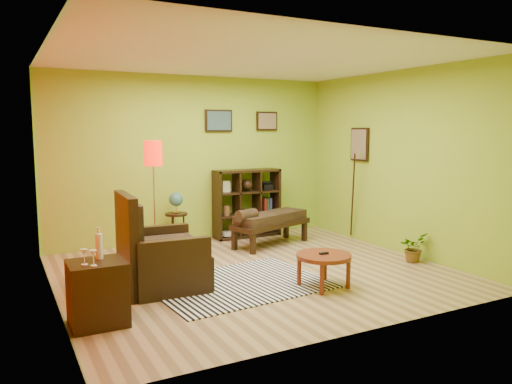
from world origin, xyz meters
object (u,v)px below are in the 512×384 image
cube_shelf (248,203)px  side_cabinet (98,293)px  armchair (158,260)px  globe_table (176,205)px  bench (269,220)px  coffee_table (324,259)px  floor_lamp (153,164)px  potted_plant (413,251)px

cube_shelf → side_cabinet: bearing=-136.8°
armchair → cube_shelf: cube_shelf is taller
globe_table → bench: (1.35, -0.69, -0.25)m
coffee_table → side_cabinet: 2.64m
side_cabinet → cube_shelf: 4.28m
armchair → globe_table: (0.90, 2.00, 0.32)m
floor_lamp → coffee_table: bearing=-54.1°
cube_shelf → bench: 0.81m
globe_table → bench: 1.54m
armchair → cube_shelf: 3.10m
cube_shelf → globe_table: bearing=-175.7°
coffee_table → floor_lamp: floor_lamp is taller
floor_lamp → potted_plant: floor_lamp is taller
floor_lamp → potted_plant: (3.31, -1.69, -1.25)m
side_cabinet → bench: (3.11, 2.14, 0.10)m
coffee_table → side_cabinet: (-2.64, 0.06, -0.03)m
side_cabinet → potted_plant: bearing=3.8°
globe_table → armchair: bearing=-114.3°
globe_table → cube_shelf: bearing=4.3°
floor_lamp → cube_shelf: 2.32m
side_cabinet → floor_lamp: (1.16, 1.99, 1.09)m
armchair → floor_lamp: size_ratio=0.67×
cube_shelf → potted_plant: 2.99m
globe_table → cube_shelf: 1.36m
coffee_table → side_cabinet: size_ratio=0.70×
coffee_table → bench: bearing=78.0°
floor_lamp → cube_shelf: size_ratio=1.46×
side_cabinet → globe_table: (1.76, 2.83, 0.35)m
potted_plant → coffee_table: bearing=-168.8°
bench → floor_lamp: bearing=-175.6°
side_cabinet → floor_lamp: 2.55m
globe_table → side_cabinet: bearing=-121.9°
side_cabinet → floor_lamp: size_ratio=0.54×
armchair → bench: bearing=30.1°
coffee_table → globe_table: bearing=107.0°
armchair → potted_plant: (3.62, -0.53, -0.19)m
armchair → side_cabinet: armchair is taller
floor_lamp → cube_shelf: (1.96, 0.94, -0.82)m
coffee_table → cube_shelf: bearing=81.0°
globe_table → cube_shelf: size_ratio=0.74×
armchair → cube_shelf: (2.26, 2.10, 0.25)m
coffee_table → potted_plant: (1.83, 0.36, -0.19)m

